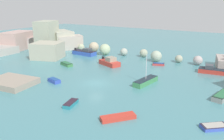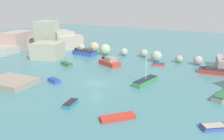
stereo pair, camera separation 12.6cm
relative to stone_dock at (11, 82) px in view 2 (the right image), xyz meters
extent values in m
plane|color=teal|center=(10.98, 7.64, -0.46)|extent=(160.00, 160.00, 0.00)
cube|color=#B0AE9A|center=(-15.18, 27.46, 1.99)|extent=(9.57, 8.20, 4.90)
cube|color=#A8AC95|center=(-15.30, 22.38, 3.52)|extent=(6.00, 7.23, 7.96)
cube|color=#B1AD96|center=(-8.71, 16.17, 1.40)|extent=(7.93, 7.58, 3.73)
cube|color=#BE9D93|center=(-24.27, 19.88, 1.97)|extent=(7.36, 9.54, 4.85)
cube|color=#AE9C95|center=(-25.08, 21.30, 1.06)|extent=(9.28, 10.04, 3.05)
cube|color=#B9AC9E|center=(-12.01, 27.45, 1.43)|extent=(7.33, 7.92, 3.77)
sphere|color=#AFB693|center=(-8.01, 27.59, 0.42)|extent=(1.77, 1.77, 1.77)
sphere|color=#BCAC8D|center=(-3.91, 27.76, 0.85)|extent=(2.62, 2.62, 2.62)
sphere|color=#AEBF96|center=(0.51, 26.31, 0.91)|extent=(2.74, 2.74, 2.74)
sphere|color=#A9AFA0|center=(4.92, 28.12, 0.44)|extent=(1.81, 1.81, 1.81)
sphere|color=#A6AA8F|center=(9.73, 29.14, 0.49)|extent=(1.91, 1.91, 1.91)
sphere|color=#A6B39C|center=(13.96, 26.37, 0.76)|extent=(2.44, 2.44, 2.44)
sphere|color=#A5A68D|center=(18.46, 28.22, 0.36)|extent=(1.64, 1.64, 1.64)
sphere|color=#B6A9A6|center=(22.41, 28.27, 0.51)|extent=(1.94, 1.94, 1.94)
cube|color=gray|center=(0.00, 0.00, 0.00)|extent=(7.65, 6.22, 0.92)
cube|color=#3B53BC|center=(29.71, 2.48, -0.28)|extent=(2.88, 2.71, 0.35)
cube|color=#2C2436|center=(29.71, 2.48, -0.08)|extent=(2.83, 2.65, 0.06)
cube|color=#ADA89E|center=(29.71, 2.48, -0.07)|extent=(2.45, 2.30, 0.08)
cube|color=#418B53|center=(17.98, 11.59, -0.06)|extent=(2.19, 5.49, 0.81)
cube|color=#1C2A33|center=(17.98, 11.59, 0.38)|extent=(2.15, 5.38, 0.06)
cylinder|color=silver|center=(17.98, 11.59, 2.35)|extent=(0.10, 0.10, 4.01)
cube|color=#344EB7|center=(4.86, 4.46, -0.19)|extent=(2.57, 1.67, 0.55)
cube|color=#234C93|center=(4.86, 4.46, 0.13)|extent=(2.18, 1.42, 0.08)
cube|color=#CC3B30|center=(6.83, 18.39, 0.01)|extent=(5.29, 3.76, 0.94)
cube|color=#9E937F|center=(7.28, 18.21, 0.93)|extent=(2.22, 2.21, 0.88)
cube|color=black|center=(4.71, 19.22, 0.73)|extent=(0.50, 0.54, 0.50)
cube|color=#3253B7|center=(-3.90, 23.62, 0.01)|extent=(6.06, 2.37, 0.95)
cube|color=black|center=(-3.90, 23.62, 0.52)|extent=(5.94, 2.32, 0.06)
cube|color=#3F444C|center=(-2.92, 23.60, 0.88)|extent=(1.76, 1.60, 0.78)
cube|color=black|center=(-6.76, 23.68, 0.74)|extent=(0.37, 0.45, 0.50)
cube|color=red|center=(20.16, -1.00, -0.23)|extent=(3.48, 3.83, 0.47)
cube|color=#C93D3C|center=(15.56, 23.66, -0.25)|extent=(2.61, 1.78, 0.42)
cube|color=#281E30|center=(15.56, 23.66, -0.01)|extent=(2.56, 1.74, 0.06)
cube|color=#234C93|center=(15.56, 23.66, 0.00)|extent=(2.22, 1.51, 0.08)
cube|color=teal|center=(13.20, -0.99, -0.23)|extent=(1.56, 2.65, 0.46)
cube|color=#2D1E2B|center=(13.20, -0.99, 0.03)|extent=(1.53, 2.60, 0.06)
cube|color=#3F8145|center=(-0.60, 13.48, -0.18)|extent=(3.30, 2.14, 0.56)
cube|color=#1B2C22|center=(-0.60, 13.48, 0.13)|extent=(3.23, 2.10, 0.06)
cube|color=#2D7047|center=(-0.60, 13.48, 0.14)|extent=(2.81, 1.82, 0.08)
cube|color=gray|center=(29.32, 11.66, -0.14)|extent=(2.28, 4.58, 0.65)
cube|color=#1C3127|center=(29.32, 11.66, 0.22)|extent=(2.23, 4.49, 0.06)
cube|color=#2D7047|center=(29.32, 11.66, 0.23)|extent=(1.94, 3.89, 0.08)
cube|color=red|center=(26.18, 23.64, -0.07)|extent=(5.22, 2.76, 0.78)
cube|color=#1D2832|center=(26.18, 23.64, 0.34)|extent=(5.12, 2.70, 0.06)
cube|color=#3F444C|center=(25.49, 23.56, 0.68)|extent=(1.56, 1.84, 0.73)
camera|label=1|loc=(32.01, -21.60, 12.20)|focal=37.61mm
camera|label=2|loc=(32.12, -21.54, 12.20)|focal=37.61mm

